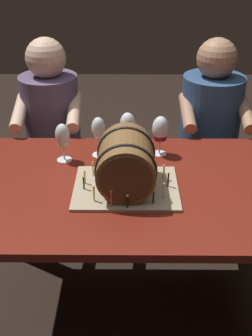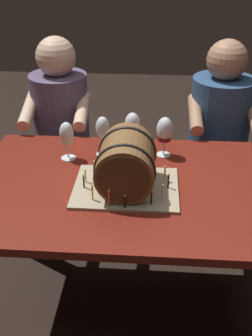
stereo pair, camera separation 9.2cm
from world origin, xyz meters
name	(u,v)px [view 1 (the left image)]	position (x,y,z in m)	size (l,w,h in m)	color
ground_plane	(130,307)	(0.00, 0.00, 0.00)	(8.00, 8.00, 0.00)	black
dining_table	(131,205)	(0.00, 0.00, 0.64)	(1.39, 0.88, 0.75)	maroon
barrel_cake	(126,165)	(-0.02, -0.04, 0.87)	(0.43, 0.33, 0.25)	tan
wine_glass_white	(63,137)	(-0.31, 0.21, 0.87)	(0.07, 0.07, 0.18)	white
wine_glass_red	(160,130)	(0.14, 0.27, 0.88)	(0.08, 0.08, 0.19)	white
wine_glass_amber	(128,126)	(-0.02, 0.33, 0.88)	(0.07, 0.07, 0.19)	white
wine_glass_empty	(98,129)	(-0.15, 0.26, 0.89)	(0.07, 0.07, 0.20)	white
person_seated_left	(54,147)	(-0.46, 0.73, 0.55)	(0.38, 0.47, 1.20)	#372D40
person_seated_right	(207,146)	(0.46, 0.73, 0.56)	(0.38, 0.46, 1.20)	#1B2D46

